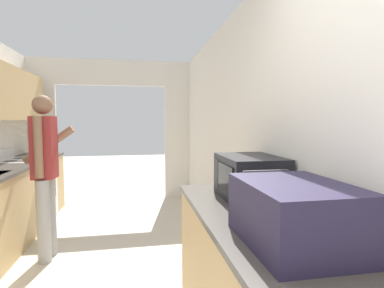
% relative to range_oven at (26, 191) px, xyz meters
% --- Properties ---
extents(wall_right, '(0.06, 7.26, 2.50)m').
position_rel_range_oven_xyz_m(wall_right, '(2.50, -1.95, 0.79)').
color(wall_right, white).
rests_on(wall_right, ground_plane).
extents(wall_far_with_doorway, '(3.18, 0.06, 2.50)m').
position_rel_range_oven_xyz_m(wall_far_with_doorway, '(1.08, 1.11, 1.01)').
color(wall_far_with_doorway, white).
rests_on(wall_far_with_doorway, ground_plane).
extents(range_oven, '(0.66, 0.74, 1.04)m').
position_rel_range_oven_xyz_m(range_oven, '(0.00, 0.00, 0.00)').
color(range_oven, white).
rests_on(range_oven, ground_plane).
extents(person, '(0.54, 0.39, 1.68)m').
position_rel_range_oven_xyz_m(person, '(0.59, -1.18, 0.45)').
color(person, '#9E9E9E').
rests_on(person, ground_plane).
extents(suitcase, '(0.41, 0.58, 0.27)m').
position_rel_range_oven_xyz_m(suitcase, '(2.17, -3.27, 0.58)').
color(suitcase, '#231E38').
rests_on(suitcase, counter_right).
extents(microwave, '(0.38, 0.52, 0.29)m').
position_rel_range_oven_xyz_m(microwave, '(2.26, -2.51, 0.59)').
color(microwave, black).
rests_on(microwave, counter_right).
extents(knife, '(0.16, 0.30, 0.02)m').
position_rel_range_oven_xyz_m(knife, '(0.03, 0.61, 0.45)').
color(knife, '#B7B7BC').
rests_on(knife, counter_left).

